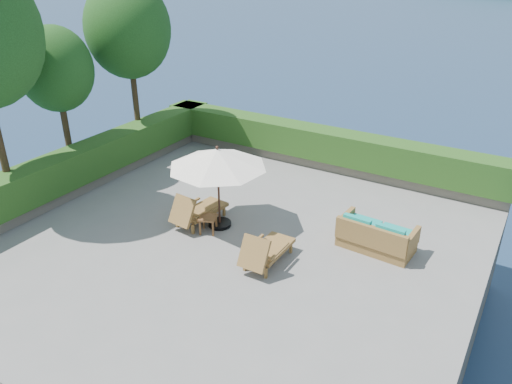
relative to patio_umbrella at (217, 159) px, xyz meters
The scene contains 14 objects.
ground 2.10m from the patio_umbrella, 35.57° to the right, with size 12.00×12.00×0.00m, color gray.
foundation 3.58m from the patio_umbrella, 35.57° to the right, with size 12.00×12.00×3.00m, color #554F44.
ocean 5.01m from the patio_umbrella, 35.57° to the right, with size 600.00×600.00×0.00m, color navy.
planter_wall_far 5.48m from the patio_umbrella, 82.95° to the left, with size 12.00×0.60×0.36m, color #655D50.
planter_wall_left 5.29m from the patio_umbrella, behind, with size 0.60×12.00×0.36m, color #655D50.
hedge_far 5.30m from the patio_umbrella, 82.95° to the left, with size 12.40×0.90×1.00m, color #1D4213.
hedge_left 5.10m from the patio_umbrella, behind, with size 0.90×12.40×1.00m, color #1D4213.
tree_mid 5.98m from the patio_umbrella, behind, with size 2.20×2.20×4.83m.
tree_far 6.51m from the patio_umbrella, 152.90° to the left, with size 2.80×2.80×6.03m.
patio_umbrella is the anchor object (origin of this frame).
lounge_left 1.67m from the patio_umbrella, 158.84° to the right, with size 0.88×1.75×0.97m.
lounge_right 2.70m from the patio_umbrella, 26.26° to the right, with size 0.76×1.65×0.95m.
side_table 1.63m from the patio_umbrella, 95.75° to the right, with size 0.57×0.57×0.47m.
wicker_loveseat 4.42m from the patio_umbrella, 13.98° to the left, with size 1.90×1.06×0.90m.
Camera 1 is at (6.25, -9.12, 6.76)m, focal length 35.00 mm.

